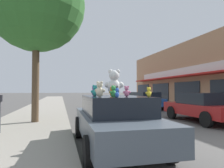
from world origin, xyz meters
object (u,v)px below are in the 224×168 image
object	(u,v)px
teddy_bear_giant	(114,83)
parked_car_far_center	(203,106)
teddy_bear_orange	(112,92)
teddy_bear_blue	(117,93)
teddy_bear_black	(116,92)
teddy_bear_yellow	(149,92)
teddy_bear_pink	(127,91)
street_tree	(36,3)
plush_art_car	(114,120)
teddy_bear_cream	(100,89)
teddy_bear_green	(113,92)
parked_car_far_right	(144,99)
teddy_bear_teal	(95,91)
parking_meter	(0,109)
teddy_bear_purple	(94,91)

from	to	relation	value
teddy_bear_giant	parked_car_far_center	distance (m)	6.27
teddy_bear_orange	teddy_bear_blue	bearing A→B (deg)	45.57
teddy_bear_black	teddy_bear_yellow	distance (m)	0.80
teddy_bear_pink	street_tree	xyz separation A→B (m)	(-2.70, 4.97, 4.05)
plush_art_car	parked_car_far_center	distance (m)	6.33
plush_art_car	teddy_bear_cream	xyz separation A→B (m)	(-0.55, -0.70, 0.83)
teddy_bear_cream	teddy_bear_blue	distance (m)	0.50
teddy_bear_giant	teddy_bear_pink	xyz separation A→B (m)	(0.10, -0.84, -0.24)
teddy_bear_black	teddy_bear_green	bearing A→B (deg)	43.85
teddy_bear_black	teddy_bear_cream	bearing A→B (deg)	-6.69
teddy_bear_giant	parked_car_far_center	xyz separation A→B (m)	(5.40, 3.01, -1.02)
teddy_bear_green	teddy_bear_pink	bearing A→B (deg)	-176.55
street_tree	teddy_bear_orange	bearing A→B (deg)	-60.74
teddy_bear_giant	parked_car_far_right	xyz separation A→B (m)	(5.40, 10.28, -0.98)
plush_art_car	teddy_bear_cream	bearing A→B (deg)	-126.92
teddy_bear_orange	teddy_bear_teal	size ratio (longest dim) A/B	0.82
plush_art_car	teddy_bear_yellow	world-z (taller)	teddy_bear_yellow
plush_art_car	parking_meter	xyz separation A→B (m)	(-3.41, 2.10, 0.19)
teddy_bear_orange	street_tree	distance (m)	6.48
teddy_bear_teal	teddy_bear_blue	distance (m)	1.19
teddy_bear_teal	teddy_bear_purple	size ratio (longest dim) A/B	1.11
teddy_bear_orange	teddy_bear_pink	xyz separation A→B (m)	(0.24, -0.57, 0.01)
teddy_bear_black	teddy_bear_pink	world-z (taller)	teddy_bear_pink
teddy_bear_orange	teddy_bear_green	distance (m)	0.89
teddy_bear_black	teddy_bear_pink	size ratio (longest dim) A/B	0.98
teddy_bear_orange	teddy_bear_cream	xyz separation A→B (m)	(-0.46, -0.64, 0.06)
teddy_bear_black	parked_car_far_center	world-z (taller)	teddy_bear_black
parked_car_far_center	parking_meter	xyz separation A→B (m)	(-8.86, -1.11, 0.19)
teddy_bear_cream	parked_car_far_right	bearing A→B (deg)	-76.35
street_tree	parked_car_far_right	bearing A→B (deg)	37.48
plush_art_car	teddy_bear_black	xyz separation A→B (m)	(-0.11, -0.59, 0.78)
parked_car_far_center	street_tree	bearing A→B (deg)	172.02
teddy_bear_giant	street_tree	size ratio (longest dim) A/B	0.10
parked_car_far_right	teddy_bear_giant	bearing A→B (deg)	-117.73
parking_meter	parked_car_far_center	bearing A→B (deg)	7.17
teddy_bear_teal	teddy_bear_purple	bearing A→B (deg)	-102.24
parked_car_far_center	parking_meter	bearing A→B (deg)	-172.83
teddy_bear_blue	street_tree	size ratio (longest dim) A/B	0.03
teddy_bear_teal	teddy_bear_cream	bearing A→B (deg)	81.01
teddy_bear_teal	teddy_bear_black	bearing A→B (deg)	113.95
teddy_bear_pink	parked_car_far_center	world-z (taller)	teddy_bear_pink
teddy_bear_giant	teddy_bear_cream	xyz separation A→B (m)	(-0.60, -0.91, -0.19)
parking_meter	parked_car_far_right	bearing A→B (deg)	43.39
teddy_bear_black	teddy_bear_green	xyz separation A→B (m)	(-0.16, -0.34, 0.00)
teddy_bear_yellow	parked_car_far_right	size ratio (longest dim) A/B	0.05
parked_car_far_center	teddy_bear_black	bearing A→B (deg)	-145.62
teddy_bear_cream	parked_car_far_right	xyz separation A→B (m)	(6.00, 11.19, -0.79)
teddy_bear_purple	parked_car_far_right	size ratio (longest dim) A/B	0.06
teddy_bear_purple	teddy_bear_blue	distance (m)	1.48
plush_art_car	teddy_bear_blue	xyz separation A→B (m)	(-0.22, -1.07, 0.75)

